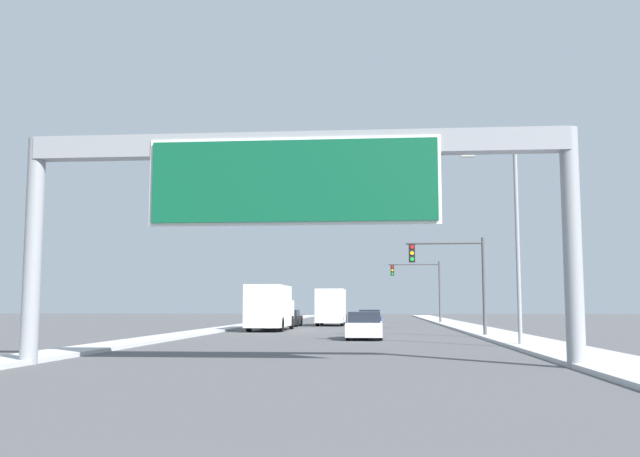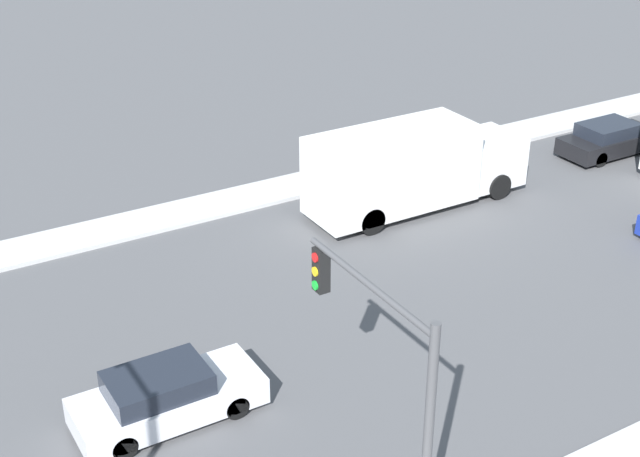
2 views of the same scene
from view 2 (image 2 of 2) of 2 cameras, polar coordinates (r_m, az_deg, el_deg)
median_strip_left at (r=44.00m, az=16.08°, el=6.77°), size 2.00×120.00×0.15m
car_far_right at (r=40.11m, az=18.04°, el=5.46°), size 1.89×4.61×1.41m
car_near_center at (r=22.86m, az=-9.84°, el=-10.55°), size 1.88×4.74×1.46m
truck_box_secondary at (r=33.01m, az=5.80°, el=3.91°), size 2.48×8.76×3.20m
traffic_light_near_intersection at (r=18.25m, az=4.22°, el=-8.62°), size 4.51×0.32×5.67m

